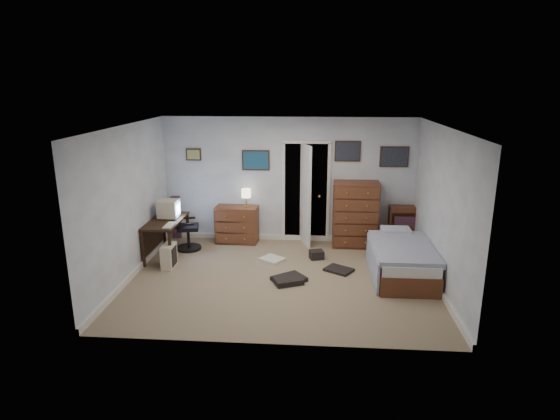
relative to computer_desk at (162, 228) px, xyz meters
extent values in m
cube|color=#83745A|center=(2.28, -0.90, -0.55)|extent=(5.00, 4.00, 0.02)
cube|color=black|center=(0.08, 0.00, 0.14)|extent=(0.57, 1.22, 0.04)
cube|color=black|center=(-0.16, -0.57, -0.21)|extent=(0.05, 0.05, 0.66)
cube|color=black|center=(0.32, -0.57, -0.21)|extent=(0.05, 0.05, 0.66)
cube|color=black|center=(-0.15, 0.57, -0.21)|extent=(0.05, 0.05, 0.66)
cube|color=black|center=(0.33, 0.57, -0.21)|extent=(0.05, 0.05, 0.66)
cube|color=black|center=(-0.18, 0.00, -0.17)|extent=(0.04, 1.12, 0.47)
cube|color=beige|center=(0.10, 0.15, 0.34)|extent=(0.36, 0.34, 0.32)
cube|color=#8CB2F2|center=(0.29, 0.15, 0.34)|extent=(0.01, 0.26, 0.21)
cube|color=beige|center=(0.10, 0.15, 0.17)|extent=(0.24, 0.24, 0.02)
cube|color=beige|center=(0.26, -0.35, 0.17)|extent=(0.14, 0.37, 0.02)
cube|color=beige|center=(0.28, -0.55, -0.33)|extent=(0.19, 0.39, 0.42)
cube|color=black|center=(0.38, -0.55, -0.33)|extent=(0.01, 0.28, 0.33)
cylinder|color=black|center=(0.39, 0.37, -0.51)|extent=(0.56, 0.56, 0.05)
cylinder|color=black|center=(0.39, 0.37, -0.31)|extent=(0.06, 0.06, 0.36)
cube|color=black|center=(0.39, 0.37, -0.09)|extent=(0.47, 0.47, 0.07)
cube|color=black|center=(0.19, 0.33, 0.19)|extent=(0.13, 0.37, 0.50)
cube|color=black|center=(0.43, 0.16, 0.03)|extent=(0.28, 0.10, 0.04)
cube|color=black|center=(0.34, 0.58, 0.03)|extent=(0.28, 0.10, 0.04)
cube|color=maroon|center=(-0.04, 1.08, -0.09)|extent=(0.18, 0.18, 0.89)
cube|color=brown|center=(1.26, 0.87, -0.17)|extent=(0.86, 0.47, 0.74)
cylinder|color=gold|center=(1.46, 0.87, 0.21)|extent=(0.12, 0.12, 0.02)
cylinder|color=gold|center=(1.46, 0.87, 0.33)|extent=(0.02, 0.02, 0.22)
cylinder|color=beige|center=(1.46, 0.87, 0.48)|extent=(0.20, 0.20, 0.17)
cube|color=black|center=(2.63, 1.40, 0.46)|extent=(0.90, 0.60, 2.00)
cube|color=white|center=(2.18, 1.07, 0.46)|extent=(0.06, 0.05, 2.00)
cube|color=white|center=(3.08, 1.07, 0.46)|extent=(0.06, 0.05, 2.00)
cube|color=white|center=(2.63, 1.07, 1.48)|extent=(0.96, 0.05, 0.06)
cube|color=white|center=(2.59, 0.96, 0.46)|extent=(0.31, 0.77, 2.00)
sphere|color=gold|center=(2.90, 0.81, 0.46)|extent=(0.06, 0.06, 0.06)
cube|color=brown|center=(3.62, 0.85, 0.10)|extent=(0.88, 0.52, 1.29)
cube|color=brown|center=(4.73, 0.97, -0.14)|extent=(0.89, 0.24, 0.80)
cube|color=black|center=(4.73, 0.91, 0.01)|extent=(0.82, 0.10, 0.27)
cube|color=maroon|center=(4.73, 0.91, -0.03)|extent=(0.71, 0.12, 0.19)
cube|color=brown|center=(4.28, -0.58, -0.38)|extent=(0.92, 1.85, 0.32)
cube|color=white|center=(4.28, -0.58, -0.13)|extent=(0.89, 1.81, 0.17)
cube|color=#4D5A90|center=(4.28, -0.67, -0.03)|extent=(0.98, 1.57, 0.09)
cube|color=#4D5A90|center=(3.79, -0.67, -0.28)|extent=(0.04, 1.57, 0.50)
cube|color=#7C8EC7|center=(4.28, 0.12, 0.01)|extent=(0.51, 0.35, 0.12)
cube|color=#331E11|center=(0.38, 1.08, 1.21)|extent=(0.30, 0.03, 0.24)
cube|color=olive|center=(0.38, 1.06, 1.21)|extent=(0.25, 0.01, 0.19)
cube|color=#331E11|center=(1.63, 1.08, 1.11)|extent=(0.55, 0.03, 0.40)
cube|color=#0B2551|center=(1.63, 1.06, 1.11)|extent=(0.50, 0.01, 0.35)
cube|color=#331E11|center=(3.43, 1.08, 1.31)|extent=(0.50, 0.03, 0.40)
cube|color=black|center=(3.43, 1.06, 1.31)|extent=(0.45, 0.01, 0.35)
cube|color=#331E11|center=(4.33, 1.08, 1.21)|extent=(0.55, 0.03, 0.40)
cube|color=black|center=(4.33, 1.06, 1.21)|extent=(0.50, 0.01, 0.35)
cube|color=black|center=(3.25, -0.50, -0.52)|extent=(0.56, 0.52, 0.04)
cube|color=black|center=(2.40, -1.07, -0.49)|extent=(0.54, 0.48, 0.09)
cube|color=silver|center=(2.06, -0.12, -0.51)|extent=(0.51, 0.50, 0.06)
cube|color=black|center=(2.87, 0.05, -0.46)|extent=(0.29, 0.26, 0.16)
cube|color=black|center=(2.41, -0.98, -0.50)|extent=(0.64, 0.61, 0.07)
camera|label=1|loc=(2.79, -8.05, 2.63)|focal=30.00mm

